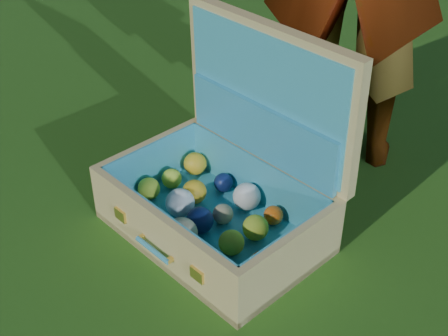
% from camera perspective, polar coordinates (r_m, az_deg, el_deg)
% --- Properties ---
extents(ground, '(60.00, 60.00, 0.00)m').
position_cam_1_polar(ground, '(1.77, -8.25, -8.02)').
color(ground, '#215114').
rests_on(ground, ground).
extents(suitcase, '(0.73, 0.65, 0.58)m').
position_cam_1_polar(suitcase, '(1.76, 0.59, -0.90)').
color(suitcase, '#D4BC72').
rests_on(suitcase, ground).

